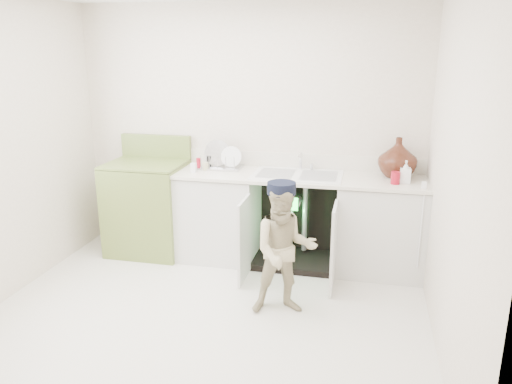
# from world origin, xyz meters

# --- Properties ---
(ground) EXTENTS (3.50, 3.50, 0.00)m
(ground) POSITION_xyz_m (0.00, 0.00, 0.00)
(ground) COLOR beige
(ground) RESTS_ON ground
(room_shell) EXTENTS (6.00, 5.50, 1.26)m
(room_shell) POSITION_xyz_m (0.00, 0.00, 1.25)
(room_shell) COLOR silver
(room_shell) RESTS_ON ground
(counter_run) EXTENTS (2.44, 1.02, 1.27)m
(counter_run) POSITION_xyz_m (0.59, 1.21, 0.48)
(counter_run) COLOR silver
(counter_run) RESTS_ON ground
(avocado_stove) EXTENTS (0.76, 0.65, 1.19)m
(avocado_stove) POSITION_xyz_m (-1.00, 1.18, 0.49)
(avocado_stove) COLOR olive
(avocado_stove) RESTS_ON ground
(repair_worker) EXTENTS (0.61, 0.90, 1.08)m
(repair_worker) POSITION_xyz_m (0.60, 0.23, 0.54)
(repair_worker) COLOR beige
(repair_worker) RESTS_ON ground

